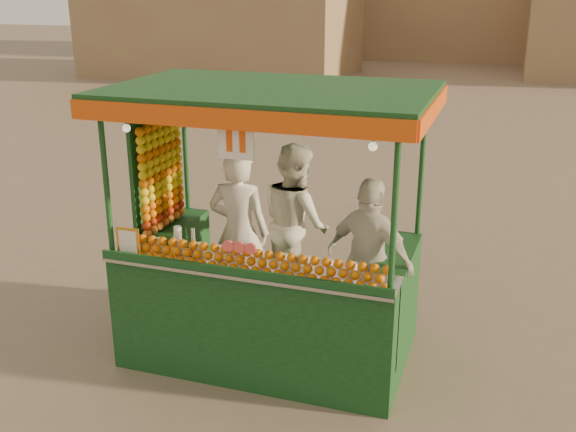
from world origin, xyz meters
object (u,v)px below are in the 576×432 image
(vendor_right, at_px, (370,260))
(juice_cart, at_px, (261,275))
(vendor_middle, at_px, (295,222))
(vendor_left, at_px, (239,232))

(vendor_right, bearing_deg, juice_cart, 29.25)
(vendor_middle, distance_m, vendor_right, 1.09)
(juice_cart, distance_m, vendor_right, 1.06)
(vendor_right, bearing_deg, vendor_left, 14.88)
(juice_cart, relative_size, vendor_middle, 1.72)
(juice_cart, height_order, vendor_middle, juice_cart)
(vendor_left, xyz_separation_m, vendor_right, (1.36, -0.14, -0.06))
(juice_cart, height_order, vendor_right, juice_cart)
(juice_cart, xyz_separation_m, vendor_middle, (0.11, 0.75, 0.29))
(vendor_left, height_order, vendor_right, vendor_left)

